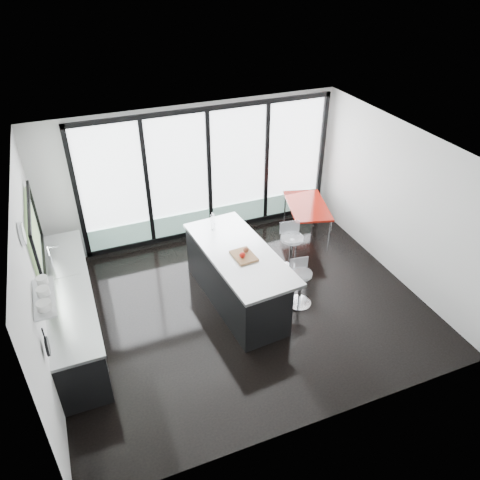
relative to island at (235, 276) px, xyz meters
name	(u,v)px	position (x,y,z in m)	size (l,w,h in m)	color
floor	(241,306)	(0.03, -0.19, -0.51)	(6.00, 5.00, 0.00)	black
ceiling	(241,154)	(0.03, -0.19, 2.29)	(6.00, 5.00, 0.00)	white
wall_back	(208,179)	(0.30, 2.27, 0.76)	(6.00, 0.09, 2.80)	silver
wall_front	(323,347)	(0.03, -2.69, 0.89)	(6.00, 0.00, 2.80)	silver
wall_left	(36,261)	(-2.94, 0.08, 1.05)	(0.26, 5.00, 2.80)	silver
wall_right	(399,203)	(3.03, -0.19, 0.89)	(0.00, 5.00, 2.80)	silver
counter_cabinets	(73,310)	(-2.64, 0.21, -0.04)	(0.69, 3.24, 1.36)	black
island	(235,276)	(0.00, 0.00, 0.00)	(1.23, 2.53, 1.30)	black
bar_stool_near	(300,288)	(0.98, -0.51, -0.17)	(0.42, 0.42, 0.67)	silver
bar_stool_far	(291,254)	(1.27, 0.40, -0.12)	(0.48, 0.48, 0.77)	silver
red_table	(306,220)	(2.16, 1.44, -0.15)	(0.76, 1.34, 0.72)	maroon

